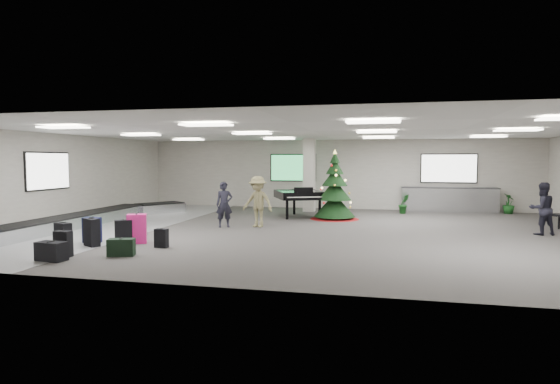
% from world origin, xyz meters
% --- Properties ---
extents(ground, '(18.00, 18.00, 0.00)m').
position_xyz_m(ground, '(0.00, 0.00, 0.00)').
color(ground, '#3D3A38').
rests_on(ground, ground).
extents(room_envelope, '(18.02, 14.02, 3.21)m').
position_xyz_m(room_envelope, '(-0.38, 0.67, 2.33)').
color(room_envelope, '#A7A198').
rests_on(room_envelope, ground).
extents(baggage_carousel, '(2.28, 9.71, 0.43)m').
position_xyz_m(baggage_carousel, '(-7.84, -0.08, 0.21)').
color(baggage_carousel, silver).
rests_on(baggage_carousel, ground).
extents(service_counter, '(4.05, 0.65, 1.08)m').
position_xyz_m(service_counter, '(5.00, 6.65, 0.55)').
color(service_counter, silver).
rests_on(service_counter, ground).
extents(suitcase_0, '(0.41, 0.24, 0.63)m').
position_xyz_m(suitcase_0, '(-5.10, -5.31, 0.31)').
color(suitcase_0, black).
rests_on(suitcase_0, ground).
extents(suitcase_1, '(0.54, 0.45, 0.76)m').
position_xyz_m(suitcase_1, '(-5.27, -3.97, 0.37)').
color(suitcase_1, black).
rests_on(suitcase_1, ground).
extents(pink_suitcase, '(0.59, 0.48, 0.82)m').
position_xyz_m(pink_suitcase, '(-4.32, -3.32, 0.40)').
color(pink_suitcase, '#FF218C').
rests_on(pink_suitcase, ground).
extents(suitcase_3, '(0.50, 0.45, 0.68)m').
position_xyz_m(suitcase_3, '(-4.60, -3.54, 0.33)').
color(suitcase_3, black).
rests_on(suitcase_3, ground).
extents(navy_suitcase, '(0.47, 0.29, 0.72)m').
position_xyz_m(navy_suitcase, '(-5.58, -3.51, 0.35)').
color(navy_suitcase, black).
rests_on(navy_suitcase, ground).
extents(suitcase_5, '(0.52, 0.41, 0.70)m').
position_xyz_m(suitcase_5, '(-5.71, -4.52, 0.34)').
color(suitcase_5, black).
rests_on(suitcase_5, ground).
extents(green_duffel, '(0.67, 0.47, 0.43)m').
position_xyz_m(green_duffel, '(-3.83, -4.90, 0.20)').
color(green_duffel, black).
rests_on(green_duffel, ground).
extents(suitcase_7, '(0.35, 0.19, 0.51)m').
position_xyz_m(suitcase_7, '(-3.38, -3.74, 0.25)').
color(suitcase_7, black).
rests_on(suitcase_7, ground).
extents(black_duffel, '(0.70, 0.44, 0.45)m').
position_xyz_m(black_duffel, '(-5.08, -5.74, 0.22)').
color(black_duffel, black).
rests_on(black_duffel, ground).
extents(christmas_tree, '(1.88, 1.88, 2.68)m').
position_xyz_m(christmas_tree, '(0.39, 3.10, 0.92)').
color(christmas_tree, maroon).
rests_on(christmas_tree, ground).
extents(grand_piano, '(2.37, 2.62, 1.22)m').
position_xyz_m(grand_piano, '(-1.07, 3.50, 0.87)').
color(grand_piano, black).
rests_on(grand_piano, ground).
extents(traveler_a, '(0.67, 0.58, 1.54)m').
position_xyz_m(traveler_a, '(-3.02, 0.11, 0.77)').
color(traveler_a, black).
rests_on(traveler_a, ground).
extents(traveler_b, '(1.24, 0.90, 1.73)m').
position_xyz_m(traveler_b, '(-1.93, 0.40, 0.86)').
color(traveler_b, olive).
rests_on(traveler_b, ground).
extents(traveler_bench, '(0.92, 0.81, 1.60)m').
position_xyz_m(traveler_bench, '(6.93, 0.69, 0.80)').
color(traveler_bench, black).
rests_on(traveler_bench, ground).
extents(potted_plant_left, '(0.56, 0.52, 0.82)m').
position_xyz_m(potted_plant_left, '(3.06, 5.57, 0.41)').
color(potted_plant_left, '#143E17').
rests_on(potted_plant_left, ground).
extents(potted_plant_right, '(0.54, 0.54, 0.85)m').
position_xyz_m(potted_plant_right, '(7.38, 6.50, 0.43)').
color(potted_plant_right, '#143E17').
rests_on(potted_plant_right, ground).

